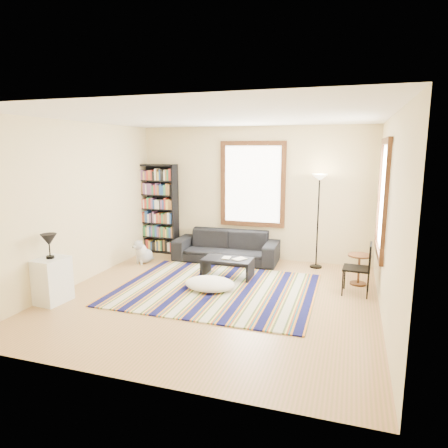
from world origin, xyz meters
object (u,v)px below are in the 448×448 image
(bookshelf, at_px, (158,209))
(floor_lamp, at_px, (318,222))
(white_cabinet, at_px, (52,280))
(dog, at_px, (145,251))
(floor_cushion, at_px, (210,284))
(coffee_table, at_px, (228,268))
(side_table, at_px, (359,270))
(sofa, at_px, (226,246))
(folding_chair, at_px, (357,269))

(bookshelf, distance_m, floor_lamp, 3.57)
(white_cabinet, relative_size, dog, 1.41)
(bookshelf, distance_m, white_cabinet, 3.36)
(bookshelf, height_order, floor_cushion, bookshelf)
(coffee_table, xyz_separation_m, floor_lamp, (1.50, 1.15, 0.75))
(floor_cushion, relative_size, side_table, 1.60)
(floor_cushion, bearing_deg, bookshelf, 134.09)
(sofa, distance_m, folding_chair, 2.87)
(coffee_table, bearing_deg, dog, 168.43)
(floor_lamp, height_order, side_table, floor_lamp)
(coffee_table, height_order, floor_lamp, floor_lamp)
(floor_cushion, xyz_separation_m, floor_lamp, (1.58, 1.88, 0.82))
(side_table, xyz_separation_m, white_cabinet, (-4.50, -2.31, 0.08))
(bookshelf, bearing_deg, floor_cushion, -45.91)
(floor_cushion, xyz_separation_m, dog, (-1.84, 1.13, 0.14))
(coffee_table, relative_size, white_cabinet, 1.29)
(floor_lamp, distance_m, side_table, 1.32)
(floor_lamp, relative_size, dog, 3.74)
(sofa, relative_size, dog, 4.38)
(coffee_table, xyz_separation_m, floor_cushion, (-0.08, -0.73, -0.07))
(folding_chair, xyz_separation_m, white_cabinet, (-4.45, -1.81, -0.08))
(bookshelf, xyz_separation_m, side_table, (4.36, -0.99, -0.73))
(sofa, bearing_deg, white_cabinet, -123.17)
(white_cabinet, bearing_deg, dog, 88.14)
(side_table, relative_size, folding_chair, 0.63)
(floor_lamp, bearing_deg, dog, -167.61)
(dog, bearing_deg, white_cabinet, -77.00)
(bookshelf, relative_size, floor_lamp, 1.08)
(sofa, distance_m, floor_lamp, 1.95)
(folding_chair, bearing_deg, side_table, 88.10)
(sofa, relative_size, folding_chair, 2.53)
(coffee_table, bearing_deg, side_table, 8.14)
(sofa, height_order, floor_cushion, sofa)
(floor_lamp, bearing_deg, bookshelf, 177.27)
(sofa, bearing_deg, folding_chair, -26.81)
(floor_lamp, xyz_separation_m, folding_chair, (0.75, -1.32, -0.50))
(floor_lamp, bearing_deg, white_cabinet, -139.86)
(sofa, height_order, folding_chair, folding_chair)
(floor_cushion, relative_size, folding_chair, 1.00)
(bookshelf, distance_m, floor_cushion, 2.99)
(sofa, xyz_separation_m, white_cabinet, (-1.85, -3.02, 0.03))
(sofa, xyz_separation_m, floor_cushion, (0.27, -1.78, -0.21))
(dog, bearing_deg, coffee_table, 8.18)
(folding_chair, bearing_deg, dog, 176.08)
(floor_cushion, relative_size, white_cabinet, 1.23)
(floor_lamp, relative_size, side_table, 3.44)
(dog, bearing_deg, floor_cushion, -11.65)
(folding_chair, bearing_deg, sofa, 158.71)
(floor_cushion, height_order, dog, dog)
(side_table, height_order, white_cabinet, white_cabinet)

